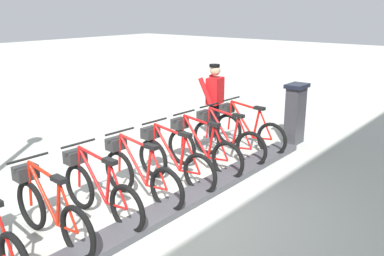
{
  "coord_description": "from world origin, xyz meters",
  "views": [
    {
      "loc": [
        -3.69,
        3.88,
        2.82
      ],
      "look_at": [
        0.5,
        -1.3,
        0.9
      ],
      "focal_mm": 39.52,
      "sensor_mm": 36.0,
      "label": 1
    }
  ],
  "objects_px": {
    "bike_docked_5": "(98,189)",
    "worker_near_rack": "(214,100)",
    "bike_docked_2": "(200,148)",
    "payment_kiosk": "(295,113)",
    "bike_docked_6": "(49,209)",
    "bike_docked_0": "(246,129)",
    "bike_docked_3": "(172,159)",
    "bike_docked_1": "(225,138)",
    "bike_docked_4": "(138,173)"
  },
  "relations": [
    {
      "from": "bike_docked_6",
      "to": "worker_near_rack",
      "type": "relative_size",
      "value": 1.04
    },
    {
      "from": "bike_docked_6",
      "to": "worker_near_rack",
      "type": "distance_m",
      "value": 4.74
    },
    {
      "from": "bike_docked_4",
      "to": "bike_docked_5",
      "type": "height_order",
      "value": "same"
    },
    {
      "from": "bike_docked_5",
      "to": "worker_near_rack",
      "type": "height_order",
      "value": "worker_near_rack"
    },
    {
      "from": "bike_docked_0",
      "to": "worker_near_rack",
      "type": "bearing_deg",
      "value": -6.08
    },
    {
      "from": "bike_docked_3",
      "to": "bike_docked_1",
      "type": "bearing_deg",
      "value": -90.0
    },
    {
      "from": "bike_docked_2",
      "to": "bike_docked_5",
      "type": "distance_m",
      "value": 2.27
    },
    {
      "from": "payment_kiosk",
      "to": "bike_docked_1",
      "type": "height_order",
      "value": "payment_kiosk"
    },
    {
      "from": "bike_docked_2",
      "to": "bike_docked_5",
      "type": "relative_size",
      "value": 1.0
    },
    {
      "from": "payment_kiosk",
      "to": "bike_docked_5",
      "type": "distance_m",
      "value": 4.83
    },
    {
      "from": "bike_docked_0",
      "to": "bike_docked_6",
      "type": "relative_size",
      "value": 1.0
    },
    {
      "from": "bike_docked_3",
      "to": "bike_docked_4",
      "type": "xyz_separation_m",
      "value": [
        0.0,
        0.76,
        0.0
      ]
    },
    {
      "from": "payment_kiosk",
      "to": "bike_docked_6",
      "type": "distance_m",
      "value": 5.58
    },
    {
      "from": "bike_docked_3",
      "to": "bike_docked_4",
      "type": "relative_size",
      "value": 1.0
    },
    {
      "from": "bike_docked_1",
      "to": "worker_near_rack",
      "type": "distance_m",
      "value": 1.31
    },
    {
      "from": "payment_kiosk",
      "to": "worker_near_rack",
      "type": "height_order",
      "value": "worker_near_rack"
    },
    {
      "from": "payment_kiosk",
      "to": "bike_docked_1",
      "type": "xyz_separation_m",
      "value": [
        0.57,
        1.76,
        -0.24
      ]
    },
    {
      "from": "bike_docked_5",
      "to": "bike_docked_0",
      "type": "bearing_deg",
      "value": -90.0
    },
    {
      "from": "bike_docked_0",
      "to": "bike_docked_1",
      "type": "relative_size",
      "value": 1.0
    },
    {
      "from": "bike_docked_4",
      "to": "bike_docked_6",
      "type": "relative_size",
      "value": 1.0
    },
    {
      "from": "bike_docked_2",
      "to": "payment_kiosk",
      "type": "bearing_deg",
      "value": -102.79
    },
    {
      "from": "bike_docked_5",
      "to": "bike_docked_6",
      "type": "relative_size",
      "value": 1.0
    },
    {
      "from": "bike_docked_2",
      "to": "bike_docked_3",
      "type": "xyz_separation_m",
      "value": [
        0.0,
        0.76,
        0.0
      ]
    },
    {
      "from": "bike_docked_2",
      "to": "bike_docked_5",
      "type": "bearing_deg",
      "value": 90.0
    },
    {
      "from": "payment_kiosk",
      "to": "bike_docked_3",
      "type": "xyz_separation_m",
      "value": [
        0.57,
        3.28,
        -0.24
      ]
    },
    {
      "from": "bike_docked_1",
      "to": "bike_docked_3",
      "type": "relative_size",
      "value": 1.0
    },
    {
      "from": "bike_docked_4",
      "to": "bike_docked_1",
      "type": "bearing_deg",
      "value": -90.0
    },
    {
      "from": "bike_docked_3",
      "to": "bike_docked_0",
      "type": "bearing_deg",
      "value": -90.0
    },
    {
      "from": "bike_docked_1",
      "to": "bike_docked_5",
      "type": "relative_size",
      "value": 1.0
    },
    {
      "from": "bike_docked_0",
      "to": "bike_docked_2",
      "type": "height_order",
      "value": "same"
    },
    {
      "from": "bike_docked_1",
      "to": "bike_docked_5",
      "type": "height_order",
      "value": "same"
    },
    {
      "from": "bike_docked_0",
      "to": "bike_docked_3",
      "type": "height_order",
      "value": "same"
    },
    {
      "from": "payment_kiosk",
      "to": "bike_docked_6",
      "type": "bearing_deg",
      "value": 84.12
    },
    {
      "from": "bike_docked_2",
      "to": "bike_docked_4",
      "type": "xyz_separation_m",
      "value": [
        0.0,
        1.51,
        0.0
      ]
    },
    {
      "from": "bike_docked_0",
      "to": "bike_docked_6",
      "type": "bearing_deg",
      "value": 90.0
    },
    {
      "from": "bike_docked_2",
      "to": "worker_near_rack",
      "type": "xyz_separation_m",
      "value": [
        0.87,
        -1.61,
        0.48
      ]
    },
    {
      "from": "payment_kiosk",
      "to": "bike_docked_5",
      "type": "height_order",
      "value": "payment_kiosk"
    },
    {
      "from": "bike_docked_4",
      "to": "bike_docked_6",
      "type": "xyz_separation_m",
      "value": [
        0.0,
        1.51,
        0.0
      ]
    },
    {
      "from": "bike_docked_1",
      "to": "bike_docked_3",
      "type": "xyz_separation_m",
      "value": [
        0.0,
        1.51,
        0.0
      ]
    },
    {
      "from": "bike_docked_2",
      "to": "worker_near_rack",
      "type": "bearing_deg",
      "value": -61.5
    },
    {
      "from": "payment_kiosk",
      "to": "bike_docked_0",
      "type": "height_order",
      "value": "payment_kiosk"
    },
    {
      "from": "bike_docked_6",
      "to": "worker_near_rack",
      "type": "xyz_separation_m",
      "value": [
        0.87,
        -4.64,
        0.48
      ]
    },
    {
      "from": "bike_docked_1",
      "to": "worker_near_rack",
      "type": "bearing_deg",
      "value": -44.24
    },
    {
      "from": "bike_docked_0",
      "to": "bike_docked_5",
      "type": "xyz_separation_m",
      "value": [
        0.0,
        3.79,
        0.0
      ]
    },
    {
      "from": "bike_docked_0",
      "to": "bike_docked_5",
      "type": "distance_m",
      "value": 3.79
    },
    {
      "from": "bike_docked_4",
      "to": "bike_docked_5",
      "type": "xyz_separation_m",
      "value": [
        0.0,
        0.76,
        0.0
      ]
    },
    {
      "from": "worker_near_rack",
      "to": "bike_docked_3",
      "type": "bearing_deg",
      "value": 110.26
    },
    {
      "from": "bike_docked_1",
      "to": "worker_near_rack",
      "type": "height_order",
      "value": "worker_near_rack"
    },
    {
      "from": "bike_docked_3",
      "to": "bike_docked_4",
      "type": "bearing_deg",
      "value": 90.0
    },
    {
      "from": "bike_docked_5",
      "to": "bike_docked_3",
      "type": "bearing_deg",
      "value": -90.0
    }
  ]
}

